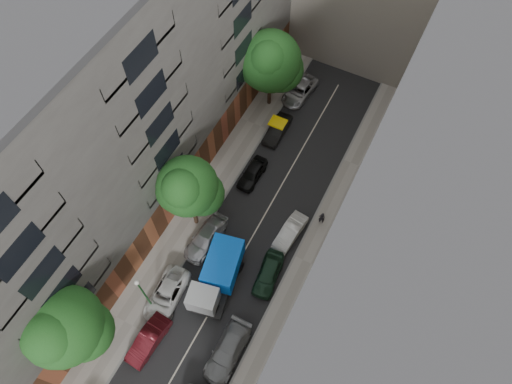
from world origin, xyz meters
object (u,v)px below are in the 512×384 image
Objects in this scene: car_right_2 at (268,274)px; car_left_3 at (206,238)px; tarp_truck at (218,274)px; tree_near at (64,329)px; car_left_4 at (252,173)px; car_left_1 at (148,340)px; tree_far at (271,64)px; lamp_post at (143,292)px; car_right_1 at (228,351)px; tree_mid at (188,189)px; car_left_6 at (300,91)px; car_left_2 at (166,294)px; pedestrian at (322,218)px; car_right_3 at (290,232)px; car_left_5 at (277,129)px.

car_left_3 is at bearing 169.22° from car_right_2.
tarp_truck is 0.70× the size of tree_near.
car_left_1 is at bearing -89.25° from car_left_4.
tree_near is at bearing -92.08° from tree_far.
lamp_post is (1.09, -23.01, -1.85)m from tree_far.
car_right_2 is at bearing 89.39° from car_right_1.
tree_mid reaches higher than tree_far.
car_left_6 is (-0.20, 28.00, -0.02)m from car_left_1.
car_right_2 is at bearing 20.89° from tarp_truck.
car_left_3 is (0.30, 5.60, 0.01)m from car_left_2.
car_left_3 reaches higher than car_left_2.
car_right_1 is at bearing -3.11° from lamp_post.
pedestrian is (9.57, 5.04, -5.05)m from tree_mid.
tree_mid is (-1.29, 6.69, 5.29)m from car_left_2.
tree_far is at bearing 107.24° from car_left_4.
lamp_post is 3.80× the size of pedestrian.
car_left_1 is at bearing -83.64° from car_left_3.
car_left_2 is 24.41m from car_left_6.
tree_far is at bearing 108.48° from car_right_1.
car_right_1 is at bearing -97.02° from car_right_2.
pedestrian is (7.77, -12.67, 0.25)m from car_left_6.
car_right_3 is 0.46× the size of tree_mid.
tree_near is at bearing -141.79° from car_left_1.
tree_far is 1.47× the size of lamp_post.
car_right_2 reaches higher than car_left_5.
tarp_truck reaches higher than car_left_1.
car_left_1 is 2.73× the size of pedestrian.
car_left_2 is at bearing 165.39° from car_right_1.
tree_mid reaches higher than car_right_1.
car_left_3 is at bearing 75.42° from tree_near.
tree_far is at bearing 108.98° from car_right_2.
car_left_5 is 0.98× the size of car_right_2.
tree_near is 1.60× the size of lamp_post.
car_right_3 is at bearing 56.60° from lamp_post.
car_left_5 is 2.67× the size of pedestrian.
tree_mid reaches higher than car_left_5.
tree_near reaches higher than pedestrian.
car_left_3 is at bearing -84.44° from car_left_6.
car_left_2 is 0.56× the size of tree_mid.
car_left_1 is 22.40m from car_left_5.
car_right_1 is 11.00m from car_right_3.
tree_near is (-3.50, -19.17, 5.72)m from car_left_4.
tree_mid is at bearing -154.26° from car_right_3.
tree_mid reaches higher than car_left_1.
tarp_truck is 11.70m from tree_near.
car_right_2 is (5.75, -13.60, 0.04)m from car_left_5.
tarp_truck reaches higher than car_left_3.
car_left_1 is 25.98m from tree_far.
car_left_5 is at bearing -59.26° from pedestrian.
tree_far reaches higher than tarp_truck.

